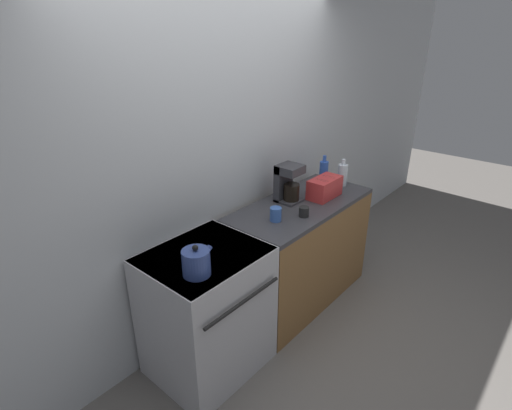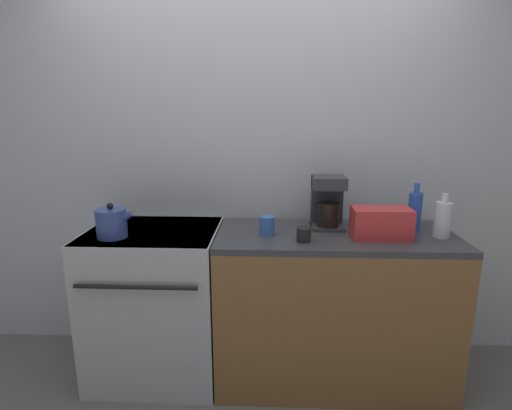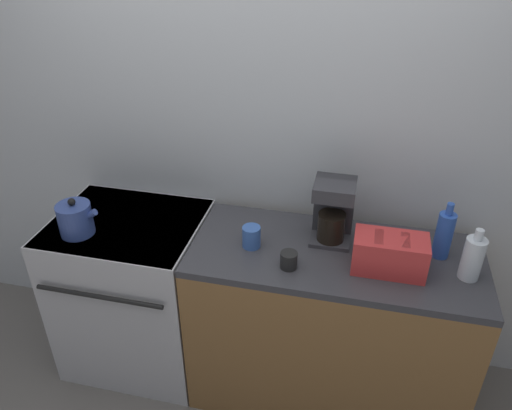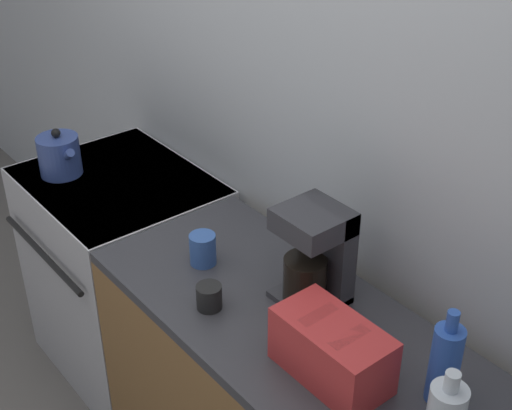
{
  "view_description": "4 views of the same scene",
  "coord_description": "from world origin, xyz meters",
  "px_view_note": "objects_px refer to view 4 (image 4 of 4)",
  "views": [
    {
      "loc": [
        -2.04,
        -1.37,
        2.27
      ],
      "look_at": [
        -0.02,
        0.36,
        1.07
      ],
      "focal_mm": 28.0,
      "sensor_mm": 36.0,
      "label": 1
    },
    {
      "loc": [
        0.12,
        -1.91,
        1.63
      ],
      "look_at": [
        0.03,
        0.32,
        1.09
      ],
      "focal_mm": 28.0,
      "sensor_mm": 36.0,
      "label": 2
    },
    {
      "loc": [
        0.55,
        -1.61,
        2.33
      ],
      "look_at": [
        0.1,
        0.34,
        1.12
      ],
      "focal_mm": 35.0,
      "sensor_mm": 36.0,
      "label": 3
    },
    {
      "loc": [
        1.69,
        -0.8,
        2.29
      ],
      "look_at": [
        0.22,
        0.38,
        1.17
      ],
      "focal_mm": 50.0,
      "sensor_mm": 36.0,
      "label": 4
    }
  ],
  "objects_px": {
    "toaster": "(332,350)",
    "cup_black": "(209,297)",
    "cup_blue": "(203,249)",
    "kettle": "(59,155)",
    "coffee_maker": "(316,253)",
    "stove": "(127,273)",
    "bottle_blue": "(445,363)"
  },
  "relations": [
    {
      "from": "kettle",
      "to": "stove",
      "type": "bearing_deg",
      "value": 38.31
    },
    {
      "from": "stove",
      "to": "bottle_blue",
      "type": "height_order",
      "value": "bottle_blue"
    },
    {
      "from": "stove",
      "to": "coffee_maker",
      "type": "xyz_separation_m",
      "value": [
        1.04,
        0.11,
        0.62
      ]
    },
    {
      "from": "coffee_maker",
      "to": "bottle_blue",
      "type": "xyz_separation_m",
      "value": [
        0.5,
        -0.03,
        -0.04
      ]
    },
    {
      "from": "toaster",
      "to": "coffee_maker",
      "type": "xyz_separation_m",
      "value": [
        -0.27,
        0.19,
        0.08
      ]
    },
    {
      "from": "kettle",
      "to": "cup_blue",
      "type": "height_order",
      "value": "kettle"
    },
    {
      "from": "stove",
      "to": "cup_blue",
      "type": "height_order",
      "value": "cup_blue"
    },
    {
      "from": "kettle",
      "to": "cup_black",
      "type": "bearing_deg",
      "value": -1.64
    },
    {
      "from": "stove",
      "to": "cup_black",
      "type": "xyz_separation_m",
      "value": [
        0.88,
        -0.17,
        0.49
      ]
    },
    {
      "from": "stove",
      "to": "bottle_blue",
      "type": "distance_m",
      "value": 1.65
    },
    {
      "from": "coffee_maker",
      "to": "bottle_blue",
      "type": "distance_m",
      "value": 0.51
    },
    {
      "from": "kettle",
      "to": "cup_black",
      "type": "xyz_separation_m",
      "value": [
        1.06,
        -0.03,
        -0.04
      ]
    },
    {
      "from": "toaster",
      "to": "cup_blue",
      "type": "xyz_separation_m",
      "value": [
        -0.63,
        0.03,
        -0.03
      ]
    },
    {
      "from": "bottle_blue",
      "to": "toaster",
      "type": "bearing_deg",
      "value": -145.91
    },
    {
      "from": "stove",
      "to": "toaster",
      "type": "xyz_separation_m",
      "value": [
        1.31,
        -0.09,
        0.54
      ]
    },
    {
      "from": "stove",
      "to": "toaster",
      "type": "distance_m",
      "value": 1.42
    },
    {
      "from": "kettle",
      "to": "coffee_maker",
      "type": "height_order",
      "value": "coffee_maker"
    },
    {
      "from": "kettle",
      "to": "cup_blue",
      "type": "xyz_separation_m",
      "value": [
        0.86,
        0.09,
        -0.03
      ]
    },
    {
      "from": "toaster",
      "to": "cup_black",
      "type": "bearing_deg",
      "value": -168.74
    },
    {
      "from": "toaster",
      "to": "cup_black",
      "type": "distance_m",
      "value": 0.44
    },
    {
      "from": "stove",
      "to": "cup_black",
      "type": "height_order",
      "value": "cup_black"
    },
    {
      "from": "stove",
      "to": "bottle_blue",
      "type": "xyz_separation_m",
      "value": [
        1.54,
        0.07,
        0.57
      ]
    },
    {
      "from": "toaster",
      "to": "bottle_blue",
      "type": "relative_size",
      "value": 1.14
    },
    {
      "from": "stove",
      "to": "cup_black",
      "type": "bearing_deg",
      "value": -11.14
    },
    {
      "from": "toaster",
      "to": "coffee_maker",
      "type": "relative_size",
      "value": 1.01
    },
    {
      "from": "stove",
      "to": "bottle_blue",
      "type": "bearing_deg",
      "value": 2.64
    },
    {
      "from": "stove",
      "to": "coffee_maker",
      "type": "relative_size",
      "value": 2.97
    },
    {
      "from": "cup_blue",
      "to": "cup_black",
      "type": "distance_m",
      "value": 0.23
    },
    {
      "from": "stove",
      "to": "coffee_maker",
      "type": "distance_m",
      "value": 1.21
    },
    {
      "from": "stove",
      "to": "kettle",
      "type": "distance_m",
      "value": 0.58
    },
    {
      "from": "bottle_blue",
      "to": "kettle",
      "type": "bearing_deg",
      "value": -172.93
    },
    {
      "from": "cup_black",
      "to": "bottle_blue",
      "type": "bearing_deg",
      "value": 20.17
    }
  ]
}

